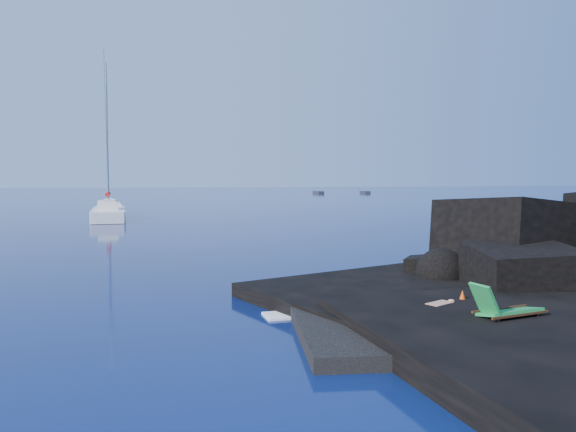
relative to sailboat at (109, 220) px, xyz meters
name	(u,v)px	position (x,y,z in m)	size (l,w,h in m)	color
ground	(294,345)	(8.64, -41.32, 0.00)	(400.00, 400.00, 0.00)	black
beach	(459,329)	(13.14, -40.82, 0.00)	(8.50, 6.00, 0.70)	black
surf_foam	(407,293)	(13.64, -36.32, 0.00)	(10.00, 8.00, 0.06)	white
sailboat	(109,220)	(0.00, 0.00, 0.00)	(2.90, 13.83, 14.50)	white
deck_chair	(510,302)	(13.76, -42.08, 0.97)	(1.79, 0.78, 1.23)	#1C7F3B
towel	(440,313)	(12.74, -40.51, 0.38)	(2.11, 1.00, 0.06)	silver
sunbather	(440,307)	(12.74, -40.51, 0.54)	(2.00, 0.50, 0.27)	tan
marker_cone	(462,300)	(13.59, -40.14, 0.61)	(0.34, 0.34, 0.53)	#D2410B
distant_boat_a	(318,194)	(39.42, 74.50, 0.00)	(1.34, 4.31, 0.57)	#26262B
distant_boat_b	(365,193)	(50.96, 74.26, 0.00)	(1.29, 4.14, 0.55)	#25262A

